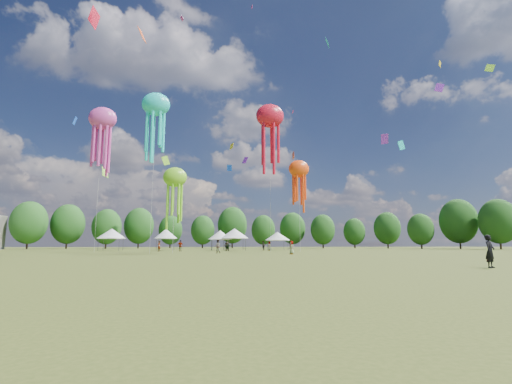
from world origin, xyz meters
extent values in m
plane|color=#384416|center=(0.00, 0.00, 0.00)|extent=(300.00, 300.00, 0.00)
imported|color=black|center=(9.18, -0.79, 0.85)|extent=(0.73, 0.64, 1.69)
imported|color=gray|center=(-3.19, 31.85, 0.90)|extent=(0.92, 0.74, 1.81)
imported|color=gray|center=(8.08, 52.79, 0.87)|extent=(0.57, 0.86, 1.74)
imported|color=gray|center=(7.09, 54.43, 0.94)|extent=(0.84, 1.01, 1.88)
imported|color=gray|center=(-0.14, 56.85, 0.78)|extent=(1.14, 1.08, 1.55)
imported|color=gray|center=(-8.95, 47.30, 0.96)|extent=(1.21, 0.84, 1.91)
imported|color=gray|center=(-0.67, 47.07, 0.89)|extent=(1.70, 1.27, 1.78)
imported|color=gray|center=(-12.42, 45.96, 0.89)|extent=(0.65, 0.76, 1.77)
imported|color=gray|center=(5.53, 25.63, 0.81)|extent=(0.77, 0.92, 1.62)
cylinder|color=#47474C|center=(-24.41, 54.13, 1.12)|extent=(0.08, 0.08, 2.23)
cylinder|color=#47474C|center=(-24.41, 57.88, 1.12)|extent=(0.08, 0.08, 2.23)
cylinder|color=#47474C|center=(-20.66, 54.13, 1.12)|extent=(0.08, 0.08, 2.23)
cylinder|color=#47474C|center=(-20.66, 57.88, 1.12)|extent=(0.08, 0.08, 2.23)
cube|color=white|center=(-22.54, 56.01, 2.28)|extent=(4.15, 4.15, 0.10)
cone|color=white|center=(-22.54, 56.01, 3.29)|extent=(5.39, 5.39, 1.91)
cylinder|color=#47474C|center=(-14.06, 56.54, 1.14)|extent=(0.08, 0.08, 2.27)
cylinder|color=#47474C|center=(-14.06, 59.77, 1.14)|extent=(0.08, 0.08, 2.27)
cylinder|color=#47474C|center=(-10.83, 56.54, 1.14)|extent=(0.08, 0.08, 2.27)
cylinder|color=#47474C|center=(-10.83, 59.77, 1.14)|extent=(0.08, 0.08, 2.27)
cube|color=white|center=(-12.45, 58.15, 2.32)|extent=(3.63, 3.63, 0.10)
cone|color=white|center=(-12.45, 58.15, 3.35)|extent=(4.72, 4.72, 1.95)
cylinder|color=#47474C|center=(-3.20, 52.90, 1.04)|extent=(0.08, 0.08, 2.08)
cylinder|color=#47474C|center=(-3.20, 56.15, 1.04)|extent=(0.08, 0.08, 2.08)
cylinder|color=#47474C|center=(0.05, 52.90, 1.04)|extent=(0.08, 0.08, 2.08)
cylinder|color=#47474C|center=(0.05, 56.15, 1.04)|extent=(0.08, 0.08, 2.08)
cube|color=white|center=(-1.58, 54.52, 2.13)|extent=(3.65, 3.65, 0.10)
cone|color=white|center=(-1.58, 54.52, 3.07)|extent=(4.74, 4.74, 1.78)
cylinder|color=#47474C|center=(-0.80, 51.50, 1.14)|extent=(0.08, 0.08, 2.28)
cylinder|color=#47474C|center=(-0.80, 55.46, 1.14)|extent=(0.08, 0.08, 2.28)
cylinder|color=#47474C|center=(3.16, 51.50, 1.14)|extent=(0.08, 0.08, 2.28)
cylinder|color=#47474C|center=(3.16, 55.46, 1.14)|extent=(0.08, 0.08, 2.28)
cube|color=white|center=(1.18, 53.48, 2.33)|extent=(4.36, 4.36, 0.10)
cone|color=white|center=(1.18, 53.48, 3.35)|extent=(5.67, 5.67, 1.95)
cylinder|color=#47474C|center=(8.29, 52.50, 0.97)|extent=(0.08, 0.08, 1.93)
cylinder|color=#47474C|center=(8.29, 56.00, 0.97)|extent=(0.08, 0.08, 1.93)
cylinder|color=#47474C|center=(11.79, 52.50, 0.97)|extent=(0.08, 0.08, 1.93)
cylinder|color=#47474C|center=(11.79, 56.00, 0.97)|extent=(0.08, 0.08, 1.93)
cube|color=white|center=(10.04, 54.25, 1.98)|extent=(3.90, 3.90, 0.10)
cone|color=white|center=(10.04, 54.25, 2.86)|extent=(5.07, 5.07, 1.65)
ellipsoid|color=#19D9D6|center=(-11.84, 30.06, 19.86)|extent=(3.73, 2.61, 3.17)
cylinder|color=beige|center=(-11.84, 30.06, 9.93)|extent=(0.03, 0.03, 19.86)
ellipsoid|color=red|center=(6.17, 41.89, 23.63)|extent=(4.94, 3.46, 4.20)
cylinder|color=beige|center=(6.17, 41.89, 11.81)|extent=(0.03, 0.03, 23.63)
ellipsoid|color=#FF480F|center=(10.55, 39.36, 13.70)|extent=(3.46, 2.42, 2.94)
cylinder|color=beige|center=(10.55, 39.36, 6.85)|extent=(0.03, 0.03, 13.70)
ellipsoid|color=#DA40A3|center=(-21.57, 41.31, 21.38)|extent=(4.35, 3.04, 3.69)
cylinder|color=beige|center=(-21.57, 41.31, 10.69)|extent=(0.03, 0.03, 21.38)
ellipsoid|color=#7FD523|center=(-9.40, 35.43, 10.96)|extent=(3.44, 2.41, 2.92)
cylinder|color=beige|center=(-9.40, 35.43, 5.48)|extent=(0.03, 0.03, 10.96)
cube|color=purple|center=(4.89, 66.52, 21.40)|extent=(1.48, 1.24, 1.90)
cube|color=red|center=(16.74, 65.53, 33.95)|extent=(0.46, 0.66, 0.88)
cube|color=yellow|center=(-0.38, 43.72, 18.35)|extent=(0.70, 1.22, 1.34)
cube|color=#7FD523|center=(29.66, 19.38, 22.97)|extent=(1.32, 0.72, 1.38)
cube|color=#DA40A3|center=(-10.42, 54.66, 49.23)|extent=(0.87, 0.75, 1.12)
cube|color=purple|center=(31.28, 30.88, 25.70)|extent=(1.61, 0.66, 1.81)
cube|color=red|center=(-18.73, 24.59, 28.15)|extent=(0.79, 2.04, 2.53)
cube|color=#FF480F|center=(-12.56, 21.44, 24.58)|extent=(0.92, 1.24, 1.61)
cube|color=#7FD523|center=(-14.56, 73.59, 22.24)|extent=(2.17, 1.27, 2.76)
cube|color=blue|center=(-24.25, 36.93, 19.30)|extent=(0.47, 1.00, 1.24)
cube|color=#19D9D6|center=(18.57, 45.50, 40.93)|extent=(1.07, 1.63, 1.82)
cube|color=purple|center=(34.26, 53.52, 24.22)|extent=(2.01, 0.92, 2.29)
cube|color=#FF480F|center=(15.23, 60.21, 21.39)|extent=(0.15, 1.67, 1.96)
cube|color=yellow|center=(28.23, 26.38, 27.09)|extent=(0.77, 0.49, 1.02)
cube|color=#7FD523|center=(-24.29, 55.41, 15.23)|extent=(1.16, 1.96, 2.21)
cube|color=blue|center=(-0.44, 47.55, 15.27)|extent=(0.93, 0.20, 1.20)
cube|color=#19D9D6|center=(26.98, 35.43, 17.41)|extent=(1.53, 0.42, 1.78)
cube|color=#DA40A3|center=(5.64, 60.68, 57.98)|extent=(0.28, 0.76, 0.91)
cylinder|color=#38281C|center=(-47.17, 78.19, 1.68)|extent=(0.44, 0.44, 3.36)
ellipsoid|color=#1F4B19|center=(-47.17, 78.19, 6.51)|extent=(8.40, 8.40, 10.51)
cylinder|color=#38281C|center=(-40.68, 85.49, 1.71)|extent=(0.44, 0.44, 3.41)
ellipsoid|color=#1F4B19|center=(-40.68, 85.49, 6.61)|extent=(8.53, 8.53, 10.66)
cylinder|color=#38281C|center=(-30.60, 85.02, 1.53)|extent=(0.44, 0.44, 3.07)
ellipsoid|color=#1F4B19|center=(-30.60, 85.02, 5.94)|extent=(7.66, 7.66, 9.58)
cylinder|color=#38281C|center=(-23.51, 93.33, 1.72)|extent=(0.44, 0.44, 3.43)
ellipsoid|color=#1F4B19|center=(-23.51, 93.33, 6.65)|extent=(8.58, 8.58, 10.73)
cylinder|color=#38281C|center=(-14.76, 98.96, 1.47)|extent=(0.44, 0.44, 2.95)
ellipsoid|color=#1F4B19|center=(-14.76, 98.96, 5.71)|extent=(7.37, 7.37, 9.21)
cylinder|color=#38281C|center=(-4.70, 95.06, 1.45)|extent=(0.44, 0.44, 2.89)
ellipsoid|color=#1F4B19|center=(-4.70, 95.06, 5.61)|extent=(7.23, 7.23, 9.04)
cylinder|color=#38281C|center=(4.91, 99.49, 1.92)|extent=(0.44, 0.44, 3.84)
ellipsoid|color=#1F4B19|center=(4.91, 99.49, 7.44)|extent=(9.60, 9.60, 11.99)
cylinder|color=#38281C|center=(13.19, 88.44, 1.42)|extent=(0.44, 0.44, 2.84)
ellipsoid|color=#1F4B19|center=(13.19, 88.44, 5.51)|extent=(7.11, 7.11, 8.89)
cylinder|color=#38281C|center=(22.93, 91.04, 1.58)|extent=(0.44, 0.44, 3.16)
ellipsoid|color=#1F4B19|center=(22.93, 91.04, 6.13)|extent=(7.91, 7.91, 9.88)
cylinder|color=#38281C|center=(30.69, 85.29, 1.44)|extent=(0.44, 0.44, 2.88)
ellipsoid|color=#1F4B19|center=(30.69, 85.29, 5.59)|extent=(7.21, 7.21, 9.01)
cylinder|color=#38281C|center=(41.52, 87.24, 1.31)|extent=(0.44, 0.44, 2.63)
ellipsoid|color=#1F4B19|center=(41.52, 87.24, 5.09)|extent=(6.57, 6.57, 8.22)
cylinder|color=#38281C|center=(50.52, 83.73, 1.56)|extent=(0.44, 0.44, 3.13)
ellipsoid|color=#1F4B19|center=(50.52, 83.73, 6.06)|extent=(7.81, 7.81, 9.77)
cylinder|color=#38281C|center=(53.64, 71.81, 1.36)|extent=(0.44, 0.44, 2.72)
ellipsoid|color=#1F4B19|center=(53.64, 71.81, 5.27)|extent=(6.80, 6.80, 8.50)
cylinder|color=#38281C|center=(62.96, 68.92, 1.90)|extent=(0.44, 0.44, 3.81)
ellipsoid|color=#1F4B19|center=(62.96, 68.92, 7.38)|extent=(9.52, 9.52, 11.90)
cylinder|color=#38281C|center=(66.57, 59.80, 1.76)|extent=(0.44, 0.44, 3.51)
ellipsoid|color=#1F4B19|center=(66.57, 59.80, 6.80)|extent=(8.78, 8.78, 10.97)
camera|label=1|loc=(-5.63, -17.31, 1.20)|focal=25.06mm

